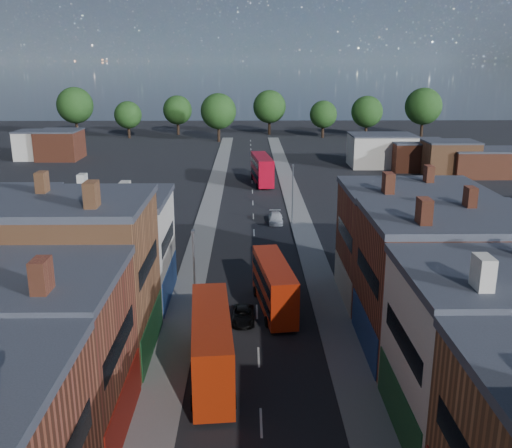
{
  "coord_description": "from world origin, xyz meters",
  "views": [
    {
      "loc": [
        -0.74,
        -14.04,
        21.22
      ],
      "look_at": [
        0.0,
        37.73,
        6.41
      ],
      "focal_mm": 40.0,
      "sensor_mm": 36.0,
      "label": 1
    }
  ],
  "objects_px": {
    "bus_0": "(212,345)",
    "car_3": "(276,218)",
    "bus_2": "(262,169)",
    "car_2": "(243,315)",
    "bus_1": "(274,285)"
  },
  "relations": [
    {
      "from": "bus_0",
      "to": "car_3",
      "type": "height_order",
      "value": "bus_0"
    },
    {
      "from": "bus_2",
      "to": "car_2",
      "type": "distance_m",
      "value": 56.25
    },
    {
      "from": "bus_0",
      "to": "car_2",
      "type": "height_order",
      "value": "bus_0"
    },
    {
      "from": "bus_0",
      "to": "bus_1",
      "type": "bearing_deg",
      "value": 62.35
    },
    {
      "from": "bus_1",
      "to": "bus_2",
      "type": "xyz_separation_m",
      "value": [
        0.27,
        53.8,
        0.35
      ]
    },
    {
      "from": "bus_1",
      "to": "car_2",
      "type": "xyz_separation_m",
      "value": [
        -2.7,
        -2.32,
        -1.81
      ]
    },
    {
      "from": "bus_2",
      "to": "car_3",
      "type": "relative_size",
      "value": 2.57
    },
    {
      "from": "bus_0",
      "to": "car_2",
      "type": "bearing_deg",
      "value": 72.22
    },
    {
      "from": "bus_0",
      "to": "car_3",
      "type": "relative_size",
      "value": 2.46
    },
    {
      "from": "car_2",
      "to": "car_3",
      "type": "bearing_deg",
      "value": 81.81
    },
    {
      "from": "bus_2",
      "to": "car_2",
      "type": "height_order",
      "value": "bus_2"
    },
    {
      "from": "bus_2",
      "to": "car_2",
      "type": "relative_size",
      "value": 2.92
    },
    {
      "from": "bus_1",
      "to": "car_2",
      "type": "distance_m",
      "value": 4.0
    },
    {
      "from": "bus_2",
      "to": "bus_0",
      "type": "bearing_deg",
      "value": -100.7
    },
    {
      "from": "bus_2",
      "to": "car_3",
      "type": "distance_m",
      "value": 25.65
    }
  ]
}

